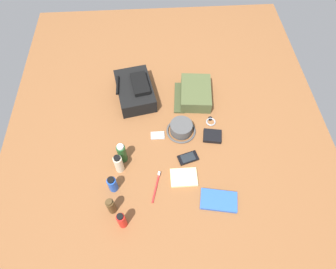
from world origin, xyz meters
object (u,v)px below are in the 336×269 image
object	(u,v)px
deodorant_spray	(112,184)
cell_phone	(188,158)
media_player	(158,135)
sunscreen_spray	(122,220)
wallet	(212,136)
toothbrush	(157,185)
paperback_novel	(219,201)
cologne_bottle	(111,206)
backpack	(135,90)
shampoo_bottle	(122,153)
toiletry_pouch	(195,93)
bucket_hat	(181,129)
lotion_bottle	(119,164)
wristwatch	(211,121)
notepad	(184,177)

from	to	relation	value
deodorant_spray	cell_phone	world-z (taller)	deodorant_spray
cell_phone	media_player	bearing A→B (deg)	45.46
sunscreen_spray	wallet	size ratio (longest dim) A/B	1.25
sunscreen_spray	toothbrush	xyz separation A→B (m)	(0.20, -0.18, -0.06)
paperback_novel	wallet	world-z (taller)	wallet
sunscreen_spray	cologne_bottle	world-z (taller)	sunscreen_spray
cologne_bottle	cell_phone	size ratio (longest dim) A/B	1.01
backpack	wallet	distance (m)	0.59
cologne_bottle	shampoo_bottle	size ratio (longest dim) A/B	0.88
toiletry_pouch	shampoo_bottle	world-z (taller)	shampoo_bottle
deodorant_spray	media_player	size ratio (longest dim) A/B	1.43
cell_phone	backpack	bearing A→B (deg)	31.41
toiletry_pouch	media_player	bearing A→B (deg)	138.15
bucket_hat	toothbrush	world-z (taller)	bucket_hat
toiletry_pouch	bucket_hat	xyz separation A→B (m)	(-0.27, 0.12, -0.01)
shampoo_bottle	toothbrush	xyz separation A→B (m)	(-0.18, -0.19, -0.07)
cologne_bottle	toothbrush	size ratio (longest dim) A/B	0.72
backpack	cologne_bottle	xyz separation A→B (m)	(-0.78, 0.13, 0.01)
lotion_bottle	deodorant_spray	bearing A→B (deg)	164.60
lotion_bottle	cell_phone	size ratio (longest dim) A/B	1.11
bucket_hat	lotion_bottle	size ratio (longest dim) A/B	1.28
backpack	deodorant_spray	size ratio (longest dim) A/B	3.11
wristwatch	notepad	world-z (taller)	notepad
cell_phone	toothbrush	xyz separation A→B (m)	(-0.16, 0.19, -0.00)
cell_phone	wallet	xyz separation A→B (m)	(0.14, -0.16, 0.01)
sunscreen_spray	shampoo_bottle	world-z (taller)	shampoo_bottle
toiletry_pouch	bucket_hat	world-z (taller)	toiletry_pouch
paperback_novel	notepad	world-z (taller)	paperback_novel
media_player	wallet	bearing A→B (deg)	-95.14
toiletry_pouch	lotion_bottle	size ratio (longest dim) A/B	2.02
bucket_hat	paperback_novel	world-z (taller)	bucket_hat
toothbrush	cologne_bottle	bearing A→B (deg)	117.48
cologne_bottle	media_player	xyz separation A→B (m)	(0.45, -0.26, -0.06)
cologne_bottle	wallet	bearing A→B (deg)	-54.71
wallet	toothbrush	bearing A→B (deg)	139.46
lotion_bottle	notepad	world-z (taller)	lotion_bottle
deodorant_spray	media_player	world-z (taller)	deodorant_spray
sunscreen_spray	toiletry_pouch	bearing A→B (deg)	-29.46
wallet	deodorant_spray	bearing A→B (deg)	126.34
cologne_bottle	media_player	bearing A→B (deg)	-29.88
sunscreen_spray	notepad	size ratio (longest dim) A/B	0.92
cologne_bottle	wallet	world-z (taller)	cologne_bottle
cologne_bottle	notepad	world-z (taller)	cologne_bottle
backpack	wristwatch	bearing A→B (deg)	-117.31
bucket_hat	backpack	bearing A→B (deg)	42.50
backpack	deodorant_spray	xyz separation A→B (m)	(-0.66, 0.12, 0.00)
sunscreen_spray	cell_phone	size ratio (longest dim) A/B	1.06
backpack	shampoo_bottle	size ratio (longest dim) A/B	2.51
toiletry_pouch	sunscreen_spray	size ratio (longest dim) A/B	2.10
cell_phone	media_player	xyz separation A→B (m)	(0.17, 0.17, -0.00)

